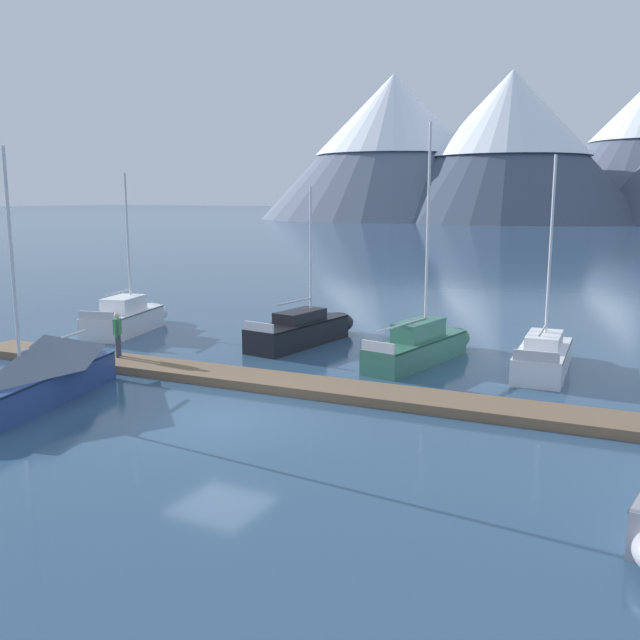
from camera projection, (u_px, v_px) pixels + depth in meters
name	position (u px, v px, depth m)	size (l,w,h in m)	color
ground_plane	(219.00, 423.00, 19.66)	(700.00, 700.00, 0.00)	#2D4C6B
mountain_west_summit	(393.00, 142.00, 191.66)	(72.90, 72.90, 38.94)	slate
mountain_central_massif	(510.00, 141.00, 175.43)	(66.75, 66.75, 37.19)	#424C60
dock	(291.00, 384.00, 23.10)	(27.50, 3.70, 0.30)	brown
sailboat_nearest_berth	(130.00, 317.00, 32.88)	(3.20, 6.33, 7.35)	silver
sailboat_second_berth	(36.00, 372.00, 21.39)	(3.37, 7.33, 7.70)	navy
sailboat_mid_dock_port	(306.00, 329.00, 30.18)	(2.25, 6.75, 6.69)	black
sailboat_mid_dock_starboard	(423.00, 345.00, 26.87)	(2.38, 6.91, 8.99)	#336B56
sailboat_far_berth	(544.00, 355.00, 25.43)	(2.07, 5.77, 7.74)	white
person_on_dock	(118.00, 332.00, 26.23)	(0.38, 0.53, 1.69)	#384256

